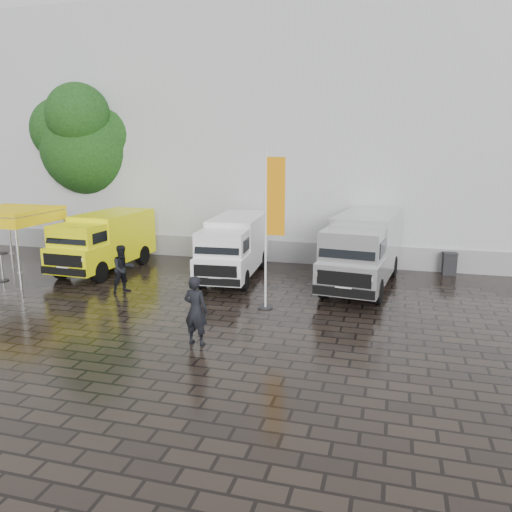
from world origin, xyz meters
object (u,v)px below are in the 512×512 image
at_px(van_white, 234,248).
at_px(canopy_tent, 9,214).
at_px(person_tent, 123,269).
at_px(van_yellow, 104,243).
at_px(flagpole, 271,222).
at_px(van_silver, 363,252).
at_px(wheelie_bin, 450,263).
at_px(person_front, 196,310).
at_px(cocktail_table, 2,267).

height_order(van_white, canopy_tent, canopy_tent).
relative_size(canopy_tent, person_tent, 1.72).
height_order(van_yellow, flagpole, flagpole).
bearing_deg(van_silver, wheelie_bin, 46.52).
bearing_deg(van_white, van_silver, -4.26).
bearing_deg(canopy_tent, van_yellow, 37.61).
relative_size(van_yellow, person_front, 2.76).
height_order(van_yellow, van_white, van_yellow).
relative_size(cocktail_table, wheelie_bin, 1.21).
relative_size(canopy_tent, wheelie_bin, 3.22).
bearing_deg(person_tent, van_yellow, 77.36).
height_order(flagpole, person_tent, flagpole).
xyz_separation_m(canopy_tent, person_tent, (5.31, -0.55, -1.80)).
relative_size(van_white, wheelie_bin, 5.94).
bearing_deg(van_white, wheelie_bin, 14.15).
bearing_deg(canopy_tent, wheelie_bin, 17.72).
xyz_separation_m(canopy_tent, person_front, (9.80, -4.49, -1.72)).
distance_m(van_white, wheelie_bin, 9.15).
relative_size(van_yellow, van_silver, 0.84).
relative_size(van_silver, person_front, 3.27).
relative_size(van_silver, canopy_tent, 2.07).
bearing_deg(canopy_tent, van_white, 17.02).
xyz_separation_m(van_silver, person_tent, (-8.45, -3.18, -0.48)).
distance_m(canopy_tent, cocktail_table, 2.17).
distance_m(van_white, person_tent, 4.57).
relative_size(van_yellow, van_white, 0.95).
xyz_separation_m(van_silver, canopy_tent, (-13.76, -2.63, 1.32)).
bearing_deg(van_silver, person_front, -112.30).
bearing_deg(van_yellow, person_front, -41.27).
height_order(van_yellow, person_front, van_yellow).
bearing_deg(person_front, person_tent, -32.52).
height_order(canopy_tent, person_tent, canopy_tent).
bearing_deg(canopy_tent, person_front, -24.62).
bearing_deg(van_white, canopy_tent, -167.25).
relative_size(flagpole, person_tent, 2.92).
xyz_separation_m(van_yellow, wheelie_bin, (14.42, 3.34, -0.76)).
bearing_deg(van_white, person_tent, -140.11).
distance_m(wheelie_bin, person_front, 12.47).
bearing_deg(wheelie_bin, person_tent, -155.12).
xyz_separation_m(cocktail_table, wheelie_bin, (17.48, 5.94, -0.10)).
relative_size(canopy_tent, person_front, 1.58).
bearing_deg(cocktail_table, van_silver, 12.30).
bearing_deg(person_front, flagpole, -100.44).
height_order(van_silver, cocktail_table, van_silver).
bearing_deg(van_yellow, van_silver, 4.77).
xyz_separation_m(flagpole, wheelie_bin, (6.21, 6.46, -2.44)).
xyz_separation_m(person_front, person_tent, (-4.49, 3.94, -0.08)).
relative_size(van_yellow, person_tent, 3.00).
bearing_deg(van_yellow, van_white, 6.91).
bearing_deg(van_white, flagpole, -59.95).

